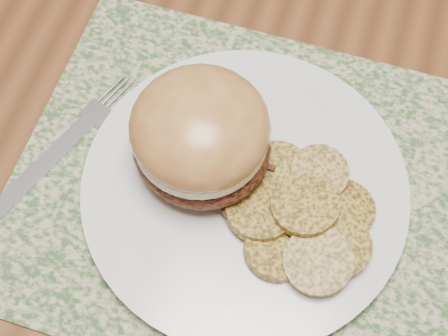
# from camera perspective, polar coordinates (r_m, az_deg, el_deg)

# --- Properties ---
(ground) EXTENTS (3.50, 3.50, 0.00)m
(ground) POSITION_cam_1_polar(r_m,az_deg,el_deg) (1.33, -7.42, -7.08)
(ground) COLOR #53331C
(ground) RESTS_ON ground
(dining_table) EXTENTS (1.50, 0.90, 0.75)m
(dining_table) POSITION_cam_1_polar(r_m,az_deg,el_deg) (0.73, -13.64, 9.90)
(dining_table) COLOR brown
(dining_table) RESTS_ON ground
(placemat) EXTENTS (0.45, 0.33, 0.00)m
(placemat) POSITION_cam_1_polar(r_m,az_deg,el_deg) (0.54, 4.60, -2.71)
(placemat) COLOR #34552C
(placemat) RESTS_ON dining_table
(dinner_plate) EXTENTS (0.26, 0.26, 0.02)m
(dinner_plate) POSITION_cam_1_polar(r_m,az_deg,el_deg) (0.53, 1.91, -1.89)
(dinner_plate) COLOR silver
(dinner_plate) RESTS_ON placemat
(pork_sandwich) EXTENTS (0.14, 0.13, 0.09)m
(pork_sandwich) POSITION_cam_1_polar(r_m,az_deg,el_deg) (0.50, -2.17, 2.95)
(pork_sandwich) COLOR black
(pork_sandwich) RESTS_ON dinner_plate
(roasted_potatoes) EXTENTS (0.14, 0.14, 0.03)m
(roasted_potatoes) POSITION_cam_1_polar(r_m,az_deg,el_deg) (0.51, 7.26, -4.31)
(roasted_potatoes) COLOR olive
(roasted_potatoes) RESTS_ON dinner_plate
(fork) EXTENTS (0.08, 0.19, 0.00)m
(fork) POSITION_cam_1_polar(r_m,az_deg,el_deg) (0.57, -14.91, 1.51)
(fork) COLOR #B4B4BB
(fork) RESTS_ON placemat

